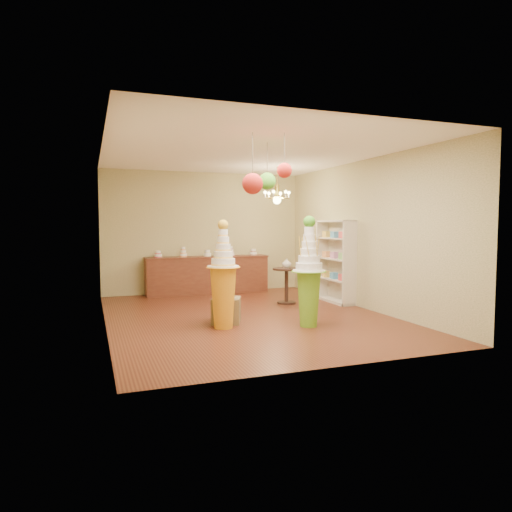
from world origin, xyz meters
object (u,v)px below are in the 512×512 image
object	(u,v)px
pedestal_orange	(223,287)
sideboard	(208,274)
pedestal_green	(309,283)
round_table	(287,281)

from	to	relation	value
pedestal_orange	sideboard	xyz separation A→B (m)	(0.68, 3.76, -0.20)
pedestal_green	round_table	distance (m)	2.23
pedestal_orange	round_table	bearing A→B (deg)	42.66
pedestal_green	round_table	bearing A→B (deg)	75.56
pedestal_green	sideboard	world-z (taller)	pedestal_green
pedestal_orange	sideboard	world-z (taller)	pedestal_orange
round_table	pedestal_green	bearing A→B (deg)	-104.44
pedestal_orange	round_table	xyz separation A→B (m)	(1.92, 1.77, -0.18)
pedestal_green	sideboard	bearing A→B (deg)	99.48
sideboard	round_table	distance (m)	2.35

